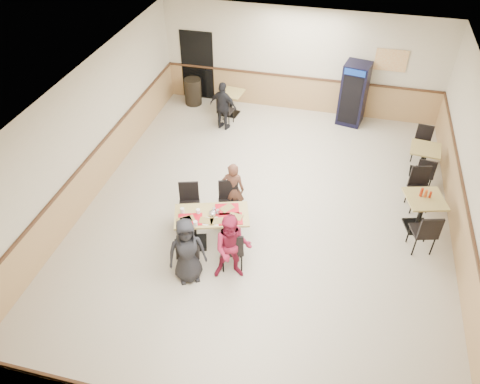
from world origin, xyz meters
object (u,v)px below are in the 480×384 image
(diner_woman_left, at_px, (187,251))
(lone_diner, at_px, (223,106))
(diner_man_opposite, at_px, (233,190))
(pepsi_cooler, at_px, (354,94))
(trash_bin, at_px, (193,92))
(diner_woman_right, at_px, (232,248))
(main_table, at_px, (212,224))
(back_table, at_px, (231,100))
(side_table_far, at_px, (423,157))
(side_table_near, at_px, (422,208))

(diner_woman_left, bearing_deg, lone_diner, 70.54)
(diner_man_opposite, height_order, pepsi_cooler, pepsi_cooler)
(pepsi_cooler, relative_size, trash_bin, 2.22)
(diner_woman_left, xyz_separation_m, diner_woman_right, (0.80, 0.25, 0.02))
(diner_woman_left, bearing_deg, diner_man_opposite, 51.75)
(main_table, height_order, diner_woman_right, diner_woman_right)
(back_table, distance_m, trash_bin, 1.33)
(pepsi_cooler, bearing_deg, diner_woman_right, -95.13)
(main_table, bearing_deg, diner_man_opposite, 62.10)
(diner_woman_left, distance_m, side_table_far, 6.38)
(side_table_near, xyz_separation_m, side_table_far, (0.14, 2.04, -0.05))
(lone_diner, relative_size, back_table, 1.85)
(diner_woman_left, height_order, diner_woman_right, diner_woman_right)
(diner_man_opposite, distance_m, lone_diner, 3.62)
(lone_diner, relative_size, pepsi_cooler, 0.78)
(lone_diner, relative_size, side_table_near, 1.48)
(main_table, height_order, lone_diner, lone_diner)
(diner_man_opposite, relative_size, pepsi_cooler, 0.76)
(diner_woman_left, relative_size, back_table, 1.92)
(diner_woman_right, bearing_deg, side_table_far, 34.65)
(side_table_far, xyz_separation_m, back_table, (-5.27, 1.69, -0.02))
(side_table_near, xyz_separation_m, back_table, (-5.13, 3.73, -0.07))
(main_table, distance_m, back_table, 5.33)
(diner_woman_left, relative_size, pepsi_cooler, 0.82)
(main_table, bearing_deg, pepsi_cooler, 48.99)
(diner_woman_left, height_order, back_table, diner_woman_left)
(diner_woman_right, height_order, diner_man_opposite, diner_woman_right)
(lone_diner, xyz_separation_m, side_table_near, (5.13, -2.92, -0.15))
(lone_diner, height_order, back_table, lone_diner)
(diner_woman_left, xyz_separation_m, side_table_far, (4.47, 4.54, -0.23))
(diner_woman_left, xyz_separation_m, back_table, (-0.80, 6.23, -0.25))
(main_table, distance_m, diner_man_opposite, 1.02)
(pepsi_cooler, bearing_deg, diner_woman_left, -100.77)
(lone_diner, xyz_separation_m, trash_bin, (-1.28, 1.16, -0.30))
(diner_woman_right, bearing_deg, main_table, 115.14)
(diner_woman_left, height_order, side_table_far, diner_woman_left)
(side_table_near, bearing_deg, trash_bin, 147.54)
(main_table, xyz_separation_m, diner_woman_left, (-0.18, -0.99, 0.20))
(main_table, height_order, pepsi_cooler, pepsi_cooler)
(diner_woman_right, bearing_deg, trash_bin, 99.74)
(diner_woman_left, relative_size, diner_woman_right, 0.97)
(diner_man_opposite, relative_size, side_table_near, 1.44)
(side_table_far, bearing_deg, diner_woman_right, -130.61)
(diner_woman_right, height_order, lone_diner, diner_woman_right)
(main_table, distance_m, side_table_near, 4.41)
(diner_woman_right, distance_m, trash_bin, 6.96)
(diner_man_opposite, height_order, trash_bin, diner_man_opposite)
(diner_woman_right, height_order, pepsi_cooler, pepsi_cooler)
(diner_woman_left, height_order, side_table_near, diner_woman_left)
(lone_diner, relative_size, side_table_far, 1.82)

